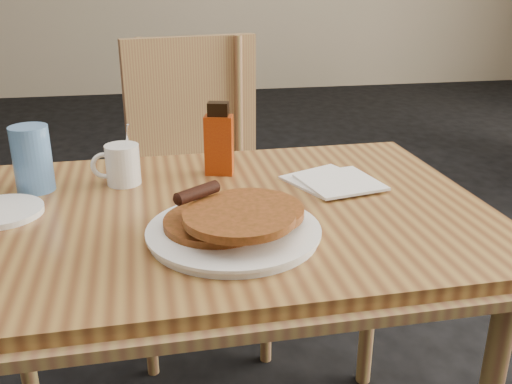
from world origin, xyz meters
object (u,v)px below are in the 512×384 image
(main_table, at_px, (212,228))
(blue_tumbler, at_px, (32,159))
(coffee_mug, at_px, (122,164))
(chair_main_far, at_px, (196,164))
(syrup_bottle, at_px, (219,141))
(pancake_plate, at_px, (234,225))

(main_table, xyz_separation_m, blue_tumbler, (-0.37, 0.18, 0.12))
(blue_tumbler, bearing_deg, coffee_mug, 2.25)
(chair_main_far, distance_m, syrup_bottle, 0.57)
(main_table, height_order, syrup_bottle, syrup_bottle)
(pancake_plate, bearing_deg, chair_main_far, 90.19)
(main_table, distance_m, syrup_bottle, 0.25)
(pancake_plate, height_order, coffee_mug, coffee_mug)
(coffee_mug, bearing_deg, syrup_bottle, 14.41)
(syrup_bottle, bearing_deg, chair_main_far, 106.70)
(main_table, relative_size, coffee_mug, 8.33)
(pancake_plate, bearing_deg, syrup_bottle, 87.48)
(chair_main_far, relative_size, blue_tumbler, 6.91)
(main_table, distance_m, chair_main_far, 0.75)
(syrup_bottle, height_order, blue_tumbler, syrup_bottle)
(chair_main_far, bearing_deg, coffee_mug, -122.56)
(main_table, distance_m, coffee_mug, 0.27)
(main_table, height_order, pancake_plate, pancake_plate)
(chair_main_far, height_order, syrup_bottle, chair_main_far)
(main_table, height_order, blue_tumbler, blue_tumbler)
(coffee_mug, bearing_deg, main_table, -38.32)
(pancake_plate, distance_m, syrup_bottle, 0.36)
(pancake_plate, distance_m, blue_tumbler, 0.51)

